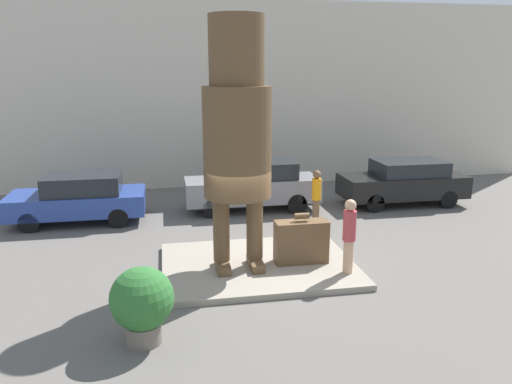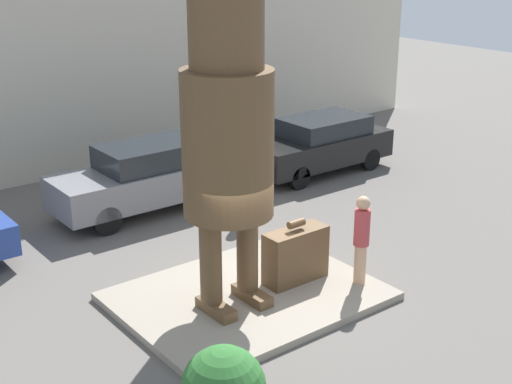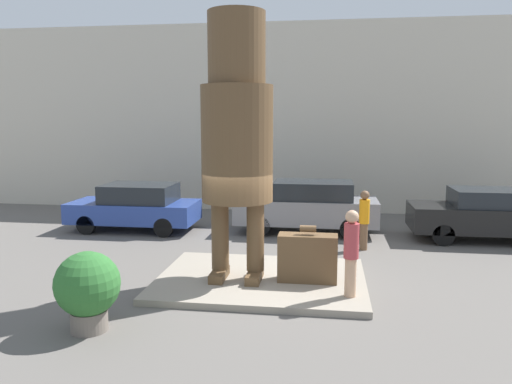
% 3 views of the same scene
% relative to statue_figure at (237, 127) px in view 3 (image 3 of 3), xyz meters
% --- Properties ---
extents(ground_plane, '(60.00, 60.00, 0.00)m').
position_rel_statue_figure_xyz_m(ground_plane, '(0.51, 0.15, -3.50)').
color(ground_plane, '#605B56').
extents(pedestal, '(4.63, 3.56, 0.14)m').
position_rel_statue_figure_xyz_m(pedestal, '(0.51, 0.15, -3.43)').
color(pedestal, gray).
rests_on(pedestal, ground_plane).
extents(building_backdrop, '(28.00, 0.60, 7.36)m').
position_rel_statue_figure_xyz_m(building_backdrop, '(0.51, 9.34, 0.18)').
color(building_backdrop, beige).
rests_on(building_backdrop, ground_plane).
extents(statue_figure, '(1.55, 1.55, 5.74)m').
position_rel_statue_figure_xyz_m(statue_figure, '(0.00, 0.00, 0.00)').
color(statue_figure, brown).
rests_on(statue_figure, pedestal).
extents(giant_suitcase, '(1.29, 0.49, 1.25)m').
position_rel_statue_figure_xyz_m(giant_suitcase, '(1.55, 0.01, -2.83)').
color(giant_suitcase, brown).
rests_on(giant_suitcase, pedestal).
extents(tourist, '(0.30, 0.30, 1.76)m').
position_rel_statue_figure_xyz_m(tourist, '(2.44, -0.84, -2.39)').
color(tourist, tan).
rests_on(tourist, pedestal).
extents(parked_car_blue, '(4.15, 1.86, 1.54)m').
position_rel_statue_figure_xyz_m(parked_car_blue, '(-4.32, 4.90, -2.70)').
color(parked_car_blue, '#284293').
rests_on(parked_car_blue, ground_plane).
extents(parked_car_grey, '(4.54, 1.71, 1.69)m').
position_rel_statue_figure_xyz_m(parked_car_grey, '(1.33, 5.31, -2.62)').
color(parked_car_grey, gray).
rests_on(parked_car_grey, ground_plane).
extents(parked_car_black, '(4.38, 1.77, 1.58)m').
position_rel_statue_figure_xyz_m(parked_car_black, '(6.73, 5.00, -2.67)').
color(parked_car_black, black).
rests_on(parked_car_black, ground_plane).
extents(planter_pot, '(1.13, 1.13, 1.42)m').
position_rel_statue_figure_xyz_m(planter_pot, '(-2.13, -2.82, -2.72)').
color(planter_pot, '#70665B').
rests_on(planter_pot, ground_plane).
extents(worker_hivis, '(0.29, 0.29, 1.69)m').
position_rel_statue_figure_xyz_m(worker_hivis, '(2.99, 3.41, -2.57)').
color(worker_hivis, brown).
rests_on(worker_hivis, ground_plane).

